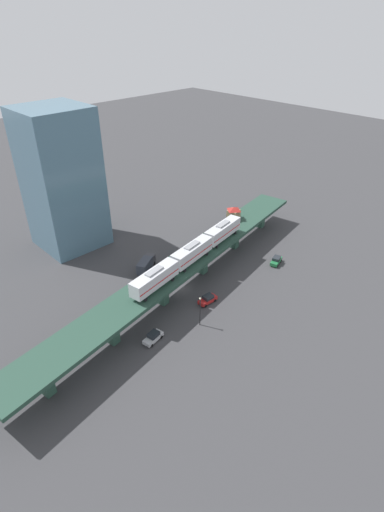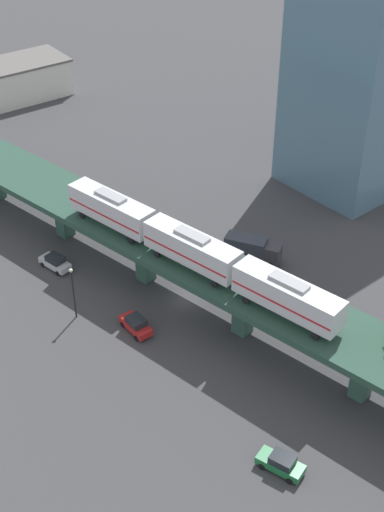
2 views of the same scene
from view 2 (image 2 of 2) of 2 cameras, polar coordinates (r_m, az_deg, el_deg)
The scene contains 9 objects.
ground_plane at distance 85.32m, azimuth -0.51°, elevation -3.54°, with size 400.00×400.00×0.00m, color #38383A.
elevated_viaduct at distance 81.64m, azimuth -0.45°, elevation -0.41°, with size 23.39×92.13×6.80m.
subway_train at distance 77.67m, azimuth -0.00°, elevation 0.62°, with size 8.87×37.15×4.45m.
street_car_red at distance 80.78m, azimuth -4.51°, elevation -5.47°, with size 2.11×4.48×1.89m.
street_car_silver at distance 91.45m, azimuth -10.89°, elevation -0.48°, with size 2.55×4.65×1.89m.
street_car_green at distance 67.88m, azimuth 7.13°, elevation -16.12°, with size 2.99×4.73×1.89m.
delivery_truck at distance 91.10m, azimuth 4.83°, elevation 0.60°, with size 5.51×7.37×3.20m.
street_lamp at distance 81.48m, azimuth -9.49°, elevation -2.62°, with size 0.44×0.44×6.94m.
office_tower at distance 104.08m, azimuth 13.46°, elevation 14.56°, with size 16.00×16.00×36.00m.
Camera 2 is at (-41.70, -51.15, 54.07)m, focal length 50.00 mm.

